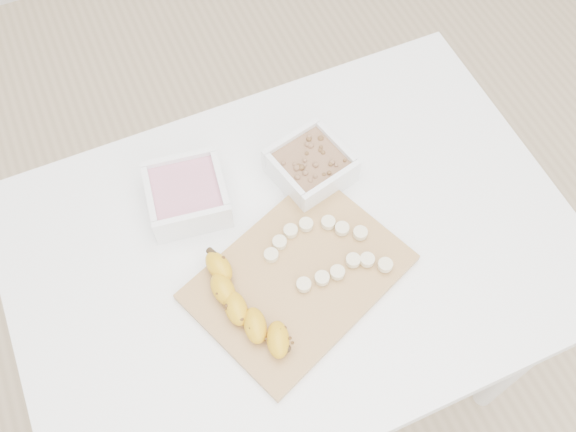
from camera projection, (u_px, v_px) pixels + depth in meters
name	position (u px, v px, depth m)	size (l,w,h in m)	color
ground	(292.00, 365.00, 1.80)	(3.50, 3.50, 0.00)	#C6AD89
table	(294.00, 268.00, 1.23)	(1.00, 0.70, 0.75)	white
bowl_yogurt	(187.00, 194.00, 1.16)	(0.16, 0.16, 0.06)	white
bowl_granola	(311.00, 166.00, 1.19)	(0.16, 0.16, 0.06)	white
cutting_board	(299.00, 277.00, 1.10)	(0.35, 0.25, 0.01)	#AC874E
banana	(246.00, 307.00, 1.05)	(0.06, 0.21, 0.04)	gold
banana_slices	(327.00, 250.00, 1.11)	(0.20, 0.15, 0.02)	beige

